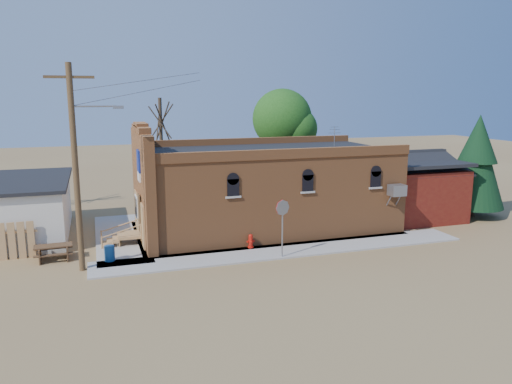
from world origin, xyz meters
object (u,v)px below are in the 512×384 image
object	(u,v)px
utility_pole	(77,164)
picnic_table	(53,250)
brick_bar	(261,189)
stop_sign	(282,213)
trash_barrel	(110,253)
fire_hydrant	(251,241)

from	to	relation	value
utility_pole	picnic_table	distance (m)	4.92
brick_bar	utility_pole	xyz separation A→B (m)	(-9.79, -4.29, 2.43)
stop_sign	picnic_table	world-z (taller)	stop_sign
stop_sign	utility_pole	bearing A→B (deg)	178.85
brick_bar	trash_barrel	xyz separation A→B (m)	(-8.64, -3.59, -1.90)
fire_hydrant	picnic_table	bearing A→B (deg)	150.02
fire_hydrant	trash_barrel	world-z (taller)	trash_barrel
brick_bar	picnic_table	distance (m)	11.54
trash_barrel	fire_hydrant	bearing A→B (deg)	-0.94
picnic_table	utility_pole	bearing A→B (deg)	-57.84
brick_bar	picnic_table	world-z (taller)	brick_bar
utility_pole	trash_barrel	xyz separation A→B (m)	(1.15, 0.71, -4.33)
utility_pole	fire_hydrant	distance (m)	9.12
trash_barrel	picnic_table	world-z (taller)	trash_barrel
picnic_table	trash_barrel	bearing A→B (deg)	-28.98
fire_hydrant	picnic_table	xyz separation A→B (m)	(-9.35, 1.35, 0.04)
trash_barrel	picnic_table	size ratio (longest dim) A/B	0.41
brick_bar	fire_hydrant	distance (m)	4.53
utility_pole	fire_hydrant	world-z (taller)	utility_pole
trash_barrel	utility_pole	bearing A→B (deg)	-148.32
brick_bar	trash_barrel	size ratio (longest dim) A/B	22.62
stop_sign	trash_barrel	size ratio (longest dim) A/B	3.82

